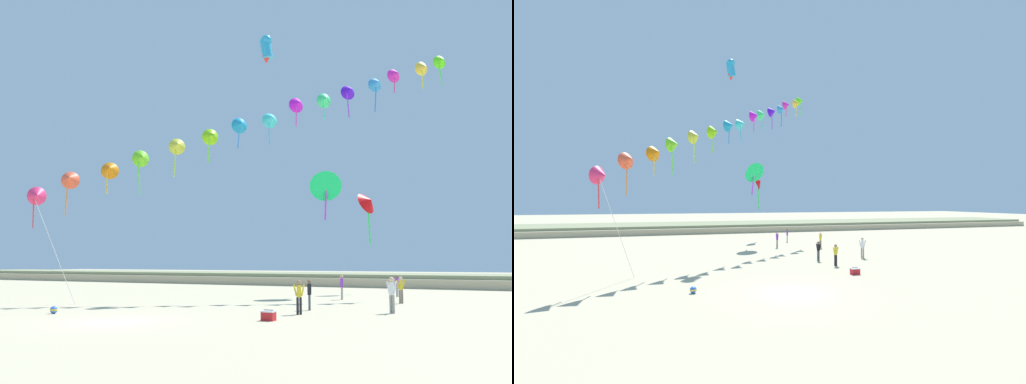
{
  "view_description": "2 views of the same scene",
  "coord_description": "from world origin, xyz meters",
  "views": [
    {
      "loc": [
        15.77,
        -17.9,
        2.51
      ],
      "look_at": [
        0.81,
        11.59,
        6.76
      ],
      "focal_mm": 38.0,
      "sensor_mm": 36.0,
      "label": 1
    },
    {
      "loc": [
        -6.12,
        -17.13,
        4.89
      ],
      "look_at": [
        1.41,
        9.51,
        5.62
      ],
      "focal_mm": 24.0,
      "sensor_mm": 36.0,
      "label": 2
    }
  ],
  "objects": [
    {
      "name": "person_near_right",
      "position": [
        9.54,
        9.06,
        1.02
      ],
      "size": [
        0.6,
        0.33,
        1.76
      ],
      "color": "gray",
      "rests_on": "ground"
    },
    {
      "name": "person_near_left",
      "position": [
        7.01,
        21.74,
        0.89
      ],
      "size": [
        0.21,
        0.54,
        1.53
      ],
      "color": "gray",
      "rests_on": "ground"
    },
    {
      "name": "dune_ridge",
      "position": [
        0.0,
        40.24,
        0.61
      ],
      "size": [
        120.0,
        12.8,
        1.23
      ],
      "color": "tan",
      "rests_on": "ground"
    },
    {
      "name": "large_kite_high_solo",
      "position": [
        -0.72,
        16.28,
        18.02
      ],
      "size": [
        1.02,
        0.79,
        2.16
      ],
      "color": "#289CD5"
    },
    {
      "name": "person_far_center",
      "position": [
        5.33,
        8.81,
        0.91
      ],
      "size": [
        0.25,
        0.55,
        1.57
      ],
      "color": "#474C56",
      "rests_on": "ground"
    },
    {
      "name": "beach_cooler",
      "position": [
        5.58,
        3.38,
        0.21
      ],
      "size": [
        0.58,
        0.41,
        0.46
      ],
      "color": "red",
      "rests_on": "ground"
    },
    {
      "name": "person_far_right",
      "position": [
        8.58,
        15.63,
        0.93
      ],
      "size": [
        0.51,
        0.38,
        1.61
      ],
      "color": "#726656",
      "rests_on": "ground"
    },
    {
      "name": "ground_plane",
      "position": [
        0.0,
        0.0,
        0.0
      ],
      "size": [
        240.0,
        240.0,
        0.0
      ],
      "primitive_type": "plane",
      "color": "#C1B28E"
    },
    {
      "name": "kite_banner_string",
      "position": [
        0.07,
        15.04,
        12.44
      ],
      "size": [
        21.7,
        22.38,
        18.93
      ],
      "color": "#E52D63"
    },
    {
      "name": "large_kite_mid_trail",
      "position": [
        2.37,
        19.9,
        8.19
      ],
      "size": [
        2.86,
        2.56,
        3.88
      ],
      "color": "#12CF64"
    },
    {
      "name": "large_kite_low_lead",
      "position": [
        4.23,
        24.91,
        7.28
      ],
      "size": [
        1.91,
        2.22,
        4.41
      ],
      "color": "red"
    },
    {
      "name": "beach_ball",
      "position": [
        -5.08,
        1.51,
        0.18
      ],
      "size": [
        0.36,
        0.36,
        0.36
      ],
      "color": "blue",
      "rests_on": "ground"
    },
    {
      "name": "person_mid_center",
      "position": [
        5.71,
        6.47,
        0.93
      ],
      "size": [
        0.56,
        0.24,
        1.62
      ],
      "color": "black",
      "rests_on": "ground"
    },
    {
      "name": "person_far_left",
      "position": [
        4.36,
        17.21,
        0.93
      ],
      "size": [
        0.22,
        0.57,
        1.61
      ],
      "color": "gray",
      "rests_on": "ground"
    }
  ]
}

